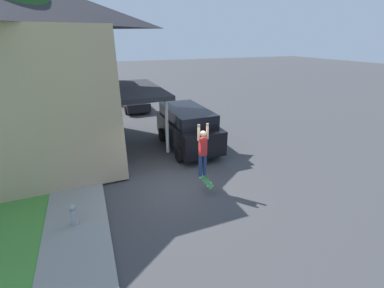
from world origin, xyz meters
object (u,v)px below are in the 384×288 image
(skateboarder, at_px, (203,150))
(lawn_tree_near, at_px, (10,25))
(skateboard, at_px, (206,181))
(suv_parked, at_px, (187,127))
(car_down_street, at_px, (134,101))
(fire_hydrant, at_px, (74,215))

(skateboarder, bearing_deg, lawn_tree_near, 142.04)
(skateboarder, relative_size, skateboard, 2.60)
(suv_parked, height_order, skateboarder, skateboarder)
(lawn_tree_near, bearing_deg, skateboard, -38.28)
(lawn_tree_near, xyz_separation_m, car_down_street, (5.56, 8.42, -5.03))
(skateboard, bearing_deg, lawn_tree_near, 141.72)
(car_down_street, bearing_deg, skateboarder, -89.45)
(skateboard, bearing_deg, fire_hydrant, -176.58)
(skateboard, bearing_deg, car_down_street, 90.97)
(lawn_tree_near, bearing_deg, car_down_street, 56.55)
(car_down_street, relative_size, fire_hydrant, 6.24)
(fire_hydrant, bearing_deg, skateboarder, 5.17)
(car_down_street, height_order, skateboard, car_down_street)
(lawn_tree_near, height_order, car_down_street, lawn_tree_near)
(lawn_tree_near, height_order, fire_hydrant, lawn_tree_near)
(lawn_tree_near, relative_size, skateboard, 9.75)
(skateboard, distance_m, fire_hydrant, 4.44)
(lawn_tree_near, height_order, skateboarder, lawn_tree_near)
(suv_parked, bearing_deg, skateboarder, -103.70)
(lawn_tree_near, bearing_deg, suv_parked, -3.80)
(lawn_tree_near, xyz_separation_m, suv_parked, (6.66, -0.44, -4.56))
(lawn_tree_near, relative_size, suv_parked, 1.61)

